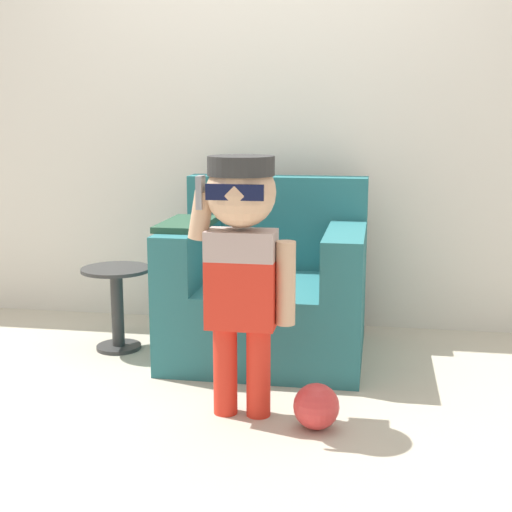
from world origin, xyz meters
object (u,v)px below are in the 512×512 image
Objects in this scene: armchair at (268,291)px; side_table at (117,300)px; person_child at (242,246)px; toy_ball at (316,406)px.

armchair is 2.26× the size of side_table.
person_child reaches higher than side_table.
side_table is 2.40× the size of toy_ball.
toy_ball is at bearing -35.58° from side_table.
side_table is (-0.79, -0.09, -0.06)m from armchair.
side_table is (-0.81, 0.72, -0.44)m from person_child.
person_child is at bearing -41.55° from side_table.
armchair is 0.80m from side_table.
armchair is at bearing 110.39° from toy_ball.
side_table reaches higher than toy_ball.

